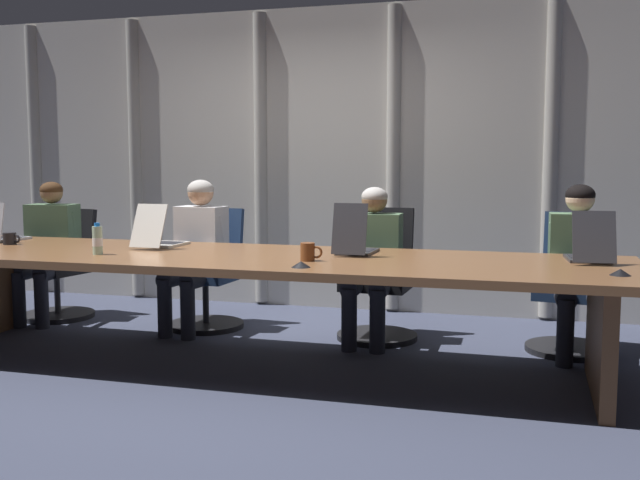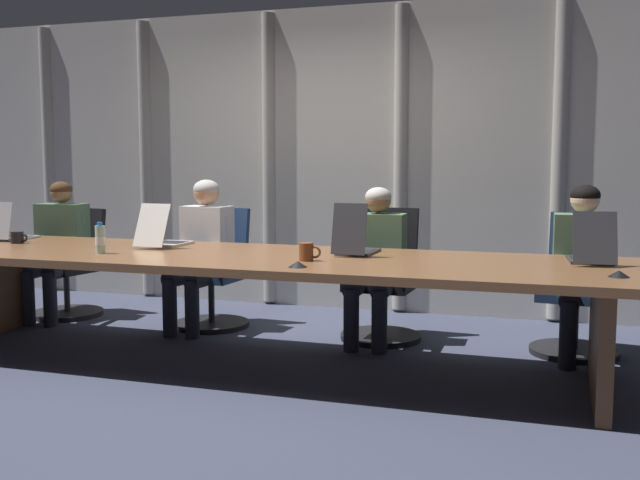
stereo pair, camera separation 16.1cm
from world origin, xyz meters
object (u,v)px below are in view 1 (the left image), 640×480
at_px(conference_mic_middle, 301,264).
at_px(laptop_left_end, 1,233).
at_px(office_chair_left_end, 61,277).
at_px(person_center, 372,255).
at_px(office_chair_center, 379,290).
at_px(water_bottle_primary, 97,240).
at_px(coffee_mug_far, 308,252).
at_px(laptop_right_mid, 589,252).
at_px(conference_mic_left_side, 620,272).
at_px(office_chair_left_mid, 209,283).
at_px(coffee_mug_near, 10,239).
at_px(office_chair_right_mid, 571,300).
at_px(laptop_left_mid, 160,238).
at_px(person_left_end, 48,243).
at_px(person_right_mid, 579,260).
at_px(laptop_center, 355,244).
at_px(person_left_mid, 196,245).

bearing_deg(conference_mic_middle, laptop_left_end, 164.65).
distance_m(office_chair_left_end, person_center, 2.75).
distance_m(office_chair_center, water_bottle_primary, 2.07).
bearing_deg(coffee_mug_far, laptop_right_mid, 14.70).
bearing_deg(conference_mic_left_side, office_chair_left_mid, 156.70).
bearing_deg(coffee_mug_near, office_chair_right_mid, 13.22).
bearing_deg(office_chair_left_mid, laptop_right_mid, 78.81).
height_order(laptop_left_end, conference_mic_left_side, laptop_left_end).
relative_size(laptop_left_end, laptop_left_mid, 0.77).
relative_size(laptop_right_mid, person_left_end, 0.39).
xyz_separation_m(laptop_left_end, person_center, (2.73, 0.57, -0.14)).
bearing_deg(coffee_mug_far, conference_mic_middle, -81.77).
height_order(office_chair_left_mid, person_right_mid, person_right_mid).
xyz_separation_m(coffee_mug_near, conference_mic_middle, (2.36, -0.53, -0.03)).
bearing_deg(office_chair_center, laptop_right_mid, 64.94).
bearing_deg(office_chair_left_mid, water_bottle_primary, -5.38).
bearing_deg(conference_mic_middle, coffee_mug_near, 167.41).
height_order(office_chair_left_end, person_center, person_center).
distance_m(laptop_left_mid, person_left_end, 1.48).
bearing_deg(coffee_mug_far, laptop_left_mid, 160.88).
distance_m(office_chair_right_mid, coffee_mug_near, 4.02).
bearing_deg(person_center, office_chair_right_mid, 95.76).
distance_m(coffee_mug_near, coffee_mug_far, 2.33).
bearing_deg(water_bottle_primary, person_left_end, 137.17).
height_order(laptop_center, conference_mic_middle, laptop_center).
distance_m(person_left_end, coffee_mug_near, 0.80).
height_order(laptop_center, conference_mic_left_side, laptop_center).
bearing_deg(person_right_mid, person_left_mid, -92.49).
bearing_deg(office_chair_left_mid, office_chair_left_end, -86.25).
height_order(laptop_right_mid, office_chair_center, laptop_right_mid).
relative_size(person_left_mid, conference_mic_left_side, 10.71).
height_order(office_chair_center, person_right_mid, person_right_mid).
relative_size(laptop_center, conference_mic_middle, 3.83).
bearing_deg(conference_mic_middle, person_center, 83.93).
xyz_separation_m(office_chair_left_end, office_chair_left_mid, (1.37, 0.00, 0.01)).
height_order(laptop_center, person_left_mid, person_left_mid).
distance_m(person_left_end, water_bottle_primary, 1.61).
distance_m(office_chair_left_end, coffee_mug_far, 2.84).
xyz_separation_m(coffee_mug_near, coffee_mug_far, (2.32, -0.26, 0.01)).
height_order(laptop_left_end, person_left_end, person_left_end).
distance_m(laptop_right_mid, water_bottle_primary, 3.05).
distance_m(office_chair_left_end, person_left_end, 0.34).
bearing_deg(conference_mic_middle, person_left_end, 153.77).
height_order(person_center, water_bottle_primary, person_center).
height_order(office_chair_left_mid, office_chair_center, office_chair_center).
relative_size(laptop_center, person_center, 0.37).
xyz_separation_m(laptop_center, office_chair_left_mid, (-1.39, 0.78, -0.44)).
xyz_separation_m(office_chair_right_mid, person_center, (-1.39, -0.16, 0.29)).
bearing_deg(office_chair_right_mid, conference_mic_left_side, 14.82).
bearing_deg(office_chair_left_end, office_chair_center, 99.68).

